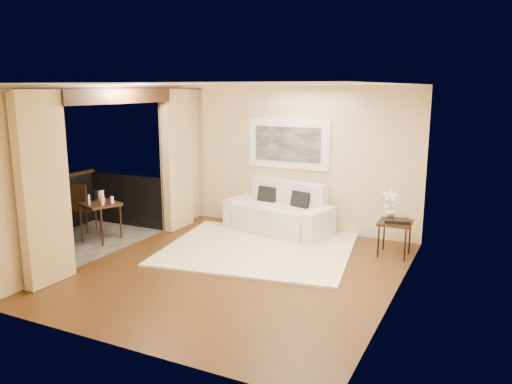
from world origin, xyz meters
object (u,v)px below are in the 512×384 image
Objects in this scene: sofa at (280,215)px; balcony_chair_near at (40,213)px; side_table at (395,225)px; orchid at (390,204)px; bistro_table at (100,208)px; balcony_chair_far at (80,204)px; ice_bucket at (100,195)px.

balcony_chair_near is at bearing -130.59° from sofa.
side_table is 0.34m from orchid.
balcony_chair_near is (-3.31, -2.53, 0.24)m from sofa.
balcony_chair_near is (-5.36, -2.25, -0.23)m from orchid.
orchid is at bearing 4.49° from balcony_chair_near.
bistro_table is at bearing -163.39° from side_table.
sofa is 3.73m from balcony_chair_far.
ice_bucket is (-0.11, 0.14, 0.18)m from bistro_table.
ice_bucket reaches higher than bistro_table.
balcony_chair_near is 1.03m from ice_bucket.
orchid reaches higher than balcony_chair_near.
sofa is 2.20m from side_table.
bistro_table is at bearing 147.88° from balcony_chair_far.
orchid is 0.67× the size of bistro_table.
balcony_chair_far is at bearing 169.81° from ice_bucket.
ice_bucket is (-4.81, -1.41, -0.03)m from orchid.
orchid is at bearing 18.22° from bistro_table.
orchid is at bearing -179.95° from balcony_chair_far.
balcony_chair_far reaches higher than bistro_table.
ice_bucket reaches higher than side_table.
side_table is 1.15× the size of orchid.
side_table is 5.87m from balcony_chair_near.
side_table is (2.16, -0.39, 0.17)m from sofa.
bistro_table is at bearing -161.78° from orchid.
side_table is 0.62× the size of balcony_chair_far.
balcony_chair_far is (-5.43, -1.30, -0.29)m from orchid.
balcony_chair_near reaches higher than ice_bucket.
sofa reaches higher than bistro_table.
orchid reaches higher than bistro_table.
ice_bucket is (0.55, 0.84, 0.20)m from balcony_chair_near.
sofa is 2.12m from orchid.
orchid is 5.59m from balcony_chair_far.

